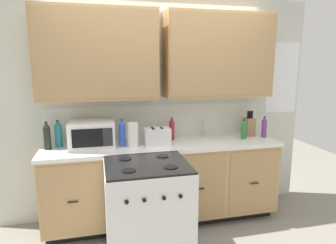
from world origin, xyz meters
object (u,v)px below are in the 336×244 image
(microwave, at_px, (92,134))
(bottle_red, at_px, (172,129))
(paper_towel_roll, at_px, (133,135))
(bottle_blue, at_px, (122,133))
(knife_block, at_px, (249,126))
(bottle_violet, at_px, (264,127))
(bottle_teal, at_px, (58,134))
(stove_range, at_px, (148,211))
(bottle_dark, at_px, (47,136))
(bottle_green, at_px, (244,129))
(toaster, at_px, (157,136))

(microwave, xyz_separation_m, bottle_red, (0.91, 0.09, -0.01))
(paper_towel_roll, bearing_deg, bottle_blue, 162.96)
(knife_block, height_order, paper_towel_roll, knife_block)
(bottle_violet, xyz_separation_m, bottle_teal, (-2.38, 0.14, 0.01))
(microwave, bearing_deg, bottle_blue, -11.14)
(bottle_violet, bearing_deg, bottle_teal, 176.52)
(stove_range, relative_size, bottle_dark, 3.22)
(knife_block, bearing_deg, bottle_green, -135.00)
(microwave, distance_m, paper_towel_roll, 0.44)
(stove_range, height_order, microwave, microwave)
(bottle_green, bearing_deg, knife_block, 45.00)
(toaster, relative_size, knife_block, 0.90)
(microwave, xyz_separation_m, bottle_teal, (-0.35, 0.08, 0.00))
(toaster, relative_size, bottle_dark, 0.95)
(stove_range, xyz_separation_m, bottle_blue, (-0.16, 0.63, 0.62))
(bottle_green, relative_size, bottle_blue, 0.78)
(stove_range, relative_size, bottle_blue, 3.17)
(stove_range, distance_m, bottle_red, 1.07)
(stove_range, xyz_separation_m, knife_block, (1.42, 0.76, 0.58))
(bottle_dark, relative_size, bottle_green, 1.26)
(bottle_red, bearing_deg, bottle_dark, -176.54)
(toaster, relative_size, bottle_blue, 0.93)
(bottle_blue, distance_m, bottle_teal, 0.68)
(microwave, xyz_separation_m, bottle_dark, (-0.45, 0.00, 0.00))
(bottle_violet, distance_m, bottle_blue, 1.71)
(stove_range, distance_m, microwave, 1.04)
(bottle_dark, distance_m, bottle_teal, 0.13)
(knife_block, relative_size, bottle_dark, 1.05)
(microwave, xyz_separation_m, bottle_blue, (0.32, -0.06, 0.01))
(microwave, distance_m, bottle_violet, 2.03)
(bottle_violet, bearing_deg, paper_towel_roll, -178.86)
(toaster, height_order, bottle_teal, bottle_teal)
(knife_block, xyz_separation_m, bottle_teal, (-2.25, 0.01, 0.03))
(knife_block, distance_m, bottle_blue, 1.59)
(bottle_red, height_order, bottle_teal, bottle_teal)
(knife_block, distance_m, bottle_red, 0.99)
(bottle_red, bearing_deg, toaster, -138.94)
(stove_range, bearing_deg, knife_block, 28.09)
(toaster, distance_m, bottle_green, 1.06)
(bottle_dark, bearing_deg, stove_range, -36.58)
(stove_range, bearing_deg, toaster, 69.92)
(stove_range, height_order, toaster, toaster)
(bottle_dark, bearing_deg, knife_block, 1.56)
(microwave, relative_size, paper_towel_roll, 1.85)
(knife_block, distance_m, bottle_teal, 2.25)
(bottle_red, distance_m, bottle_teal, 1.26)
(knife_block, distance_m, bottle_violet, 0.19)
(bottle_blue, xyz_separation_m, bottle_teal, (-0.67, 0.14, -0.00))
(bottle_green, height_order, bottle_blue, bottle_blue)
(bottle_violet, bearing_deg, bottle_blue, 179.91)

